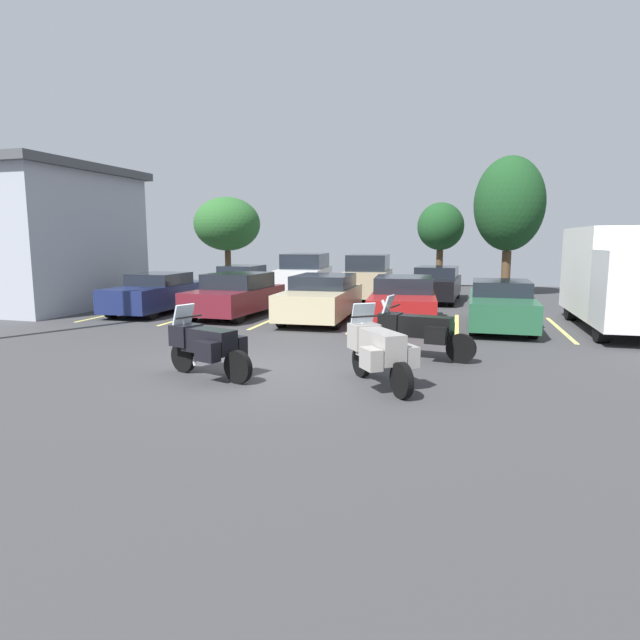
{
  "coord_description": "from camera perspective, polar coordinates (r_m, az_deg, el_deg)",
  "views": [
    {
      "loc": [
        3.82,
        -10.01,
        2.58
      ],
      "look_at": [
        1.15,
        0.45,
        0.96
      ],
      "focal_mm": 30.13,
      "sensor_mm": 36.0,
      "label": 1
    }
  ],
  "objects": [
    {
      "name": "tree_left",
      "position": [
        32.93,
        -9.84,
        10.0
      ],
      "size": [
        3.93,
        3.93,
        5.1
      ],
      "color": "#4C3823",
      "rests_on": "ground"
    },
    {
      "name": "car_red",
      "position": [
        16.7,
        8.84,
        2.0
      ],
      "size": [
        2.22,
        4.84,
        1.45
      ],
      "color": "maroon",
      "rests_on": "ground"
    },
    {
      "name": "car_navy",
      "position": [
        19.98,
        -17.0,
        2.71
      ],
      "size": [
        1.81,
        4.41,
        1.4
      ],
      "color": "navy",
      "rests_on": "ground"
    },
    {
      "name": "car_maroon",
      "position": [
        18.45,
        -8.91,
        2.64
      ],
      "size": [
        2.2,
        4.35,
        1.46
      ],
      "color": "maroon",
      "rests_on": "ground"
    },
    {
      "name": "motorcycle_third",
      "position": [
        11.84,
        10.42,
        -1.03
      ],
      "size": [
        2.27,
        1.0,
        1.37
      ],
      "color": "black",
      "rests_on": "ground"
    },
    {
      "name": "ground",
      "position": [
        11.03,
        -6.41,
        -5.32
      ],
      "size": [
        44.0,
        44.0,
        0.1
      ],
      "primitive_type": "cube",
      "color": "#38383A"
    },
    {
      "name": "tree_far_right",
      "position": [
        36.4,
        -25.27,
        9.37
      ],
      "size": [
        3.85,
        3.85,
        5.42
      ],
      "color": "#4C3823",
      "rests_on": "ground"
    },
    {
      "name": "car_far_silver",
      "position": [
        24.93,
        -8.42,
        4.07
      ],
      "size": [
        1.79,
        4.55,
        1.41
      ],
      "color": "#B7B7BC",
      "rests_on": "ground"
    },
    {
      "name": "car_far_tan",
      "position": [
        23.59,
        5.12,
        4.5
      ],
      "size": [
        1.99,
        4.35,
        1.94
      ],
      "color": "tan",
      "rests_on": "ground"
    },
    {
      "name": "car_far_black",
      "position": [
        23.26,
        12.24,
        3.75
      ],
      "size": [
        2.07,
        4.77,
        1.46
      ],
      "color": "black",
      "rests_on": "ground"
    },
    {
      "name": "car_champagne",
      "position": [
        17.35,
        0.17,
        2.38
      ],
      "size": [
        1.99,
        4.86,
        1.45
      ],
      "color": "#C1B289",
      "rests_on": "ground"
    },
    {
      "name": "tree_right",
      "position": [
        30.16,
        12.69,
        9.61
      ],
      "size": [
        2.49,
        2.49,
        4.58
      ],
      "color": "#4C3823",
      "rests_on": "ground"
    },
    {
      "name": "parking_stripes",
      "position": [
        17.39,
        -0.28,
        -0.0
      ],
      "size": [
        14.74,
        4.71,
        0.01
      ],
      "color": "#EAE066",
      "rests_on": "ground"
    },
    {
      "name": "motorcycle_second",
      "position": [
        9.57,
        6.16,
        -3.05
      ],
      "size": [
        1.42,
        1.8,
        1.42
      ],
      "color": "black",
      "rests_on": "ground"
    },
    {
      "name": "car_far_white",
      "position": [
        24.45,
        -1.6,
        4.79
      ],
      "size": [
        2.32,
        4.77,
        1.97
      ],
      "color": "white",
      "rests_on": "ground"
    },
    {
      "name": "box_truck",
      "position": [
        17.64,
        29.37,
        4.09
      ],
      "size": [
        2.3,
        6.18,
        2.95
      ],
      "color": "silver",
      "rests_on": "ground"
    },
    {
      "name": "motorcycle_touring",
      "position": [
        10.34,
        -12.02,
        -2.52
      ],
      "size": [
        1.98,
        1.17,
        1.35
      ],
      "color": "black",
      "rests_on": "ground"
    },
    {
      "name": "car_green",
      "position": [
        16.77,
        18.65,
        1.53
      ],
      "size": [
        1.91,
        4.86,
        1.37
      ],
      "color": "#235638",
      "rests_on": "ground"
    },
    {
      "name": "tree_far_left",
      "position": [
        26.53,
        19.46,
        11.51
      ],
      "size": [
        3.15,
        3.15,
        6.35
      ],
      "color": "#4C3823",
      "rests_on": "ground"
    }
  ]
}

